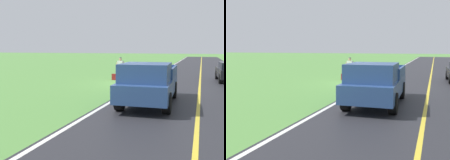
% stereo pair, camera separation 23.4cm
% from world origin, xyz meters
% --- Properties ---
extents(ground_plane, '(200.00, 200.00, 0.00)m').
position_xyz_m(ground_plane, '(0.00, 0.00, 0.00)').
color(ground_plane, '#568E42').
extents(road_surface, '(7.88, 120.00, 0.00)m').
position_xyz_m(road_surface, '(-4.61, 0.00, 0.00)').
color(road_surface, '#28282D').
rests_on(road_surface, ground).
extents(lane_edge_line, '(0.16, 117.60, 0.00)m').
position_xyz_m(lane_edge_line, '(-0.85, 0.00, 0.01)').
color(lane_edge_line, silver).
rests_on(lane_edge_line, ground).
extents(lane_centre_line, '(0.14, 117.60, 0.00)m').
position_xyz_m(lane_centre_line, '(-4.61, 0.00, 0.01)').
color(lane_centre_line, gold).
rests_on(lane_centre_line, ground).
extents(hitchhiker_walking, '(0.62, 0.53, 1.75)m').
position_xyz_m(hitchhiker_walking, '(1.12, -1.70, 0.98)').
color(hitchhiker_walking, '#4C473D').
rests_on(hitchhiker_walking, ground).
extents(suitcase_carried, '(0.48, 0.24, 0.47)m').
position_xyz_m(suitcase_carried, '(1.55, -1.66, 0.23)').
color(suitcase_carried, maroon).
rests_on(suitcase_carried, ground).
extents(pickup_truck_passing, '(2.22, 5.46, 1.82)m').
position_xyz_m(pickup_truck_passing, '(-2.57, 6.43, 0.97)').
color(pickup_truck_passing, '#2D4C84').
rests_on(pickup_truck_passing, ground).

